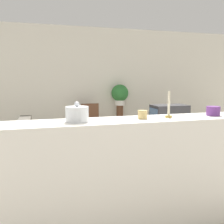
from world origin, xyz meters
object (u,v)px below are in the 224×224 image
object	(u,v)px
couch	(44,153)
television	(169,117)
wooden_chair	(91,123)
potted_plant	(120,94)
decorative_bowl	(77,114)

from	to	relation	value
couch	television	xyz separation A→B (m)	(2.50, 0.48, 0.40)
wooden_chair	potted_plant	distance (m)	1.06
potted_plant	decorative_bowl	xyz separation A→B (m)	(-1.51, -3.52, 0.04)
couch	wooden_chair	world-z (taller)	wooden_chair
television	decorative_bowl	distance (m)	3.25
decorative_bowl	couch	bearing A→B (deg)	99.23
decorative_bowl	television	bearing A→B (deg)	46.81
wooden_chair	decorative_bowl	size ratio (longest dim) A/B	4.48
wooden_chair	television	bearing A→B (deg)	-29.04
couch	decorative_bowl	bearing A→B (deg)	-80.77
wooden_chair	decorative_bowl	bearing A→B (deg)	-103.02
television	decorative_bowl	xyz separation A→B (m)	(-2.20, -2.34, 0.47)
television	potted_plant	size ratio (longest dim) A/B	1.44
couch	television	bearing A→B (deg)	10.77
wooden_chair	decorative_bowl	distance (m)	3.31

